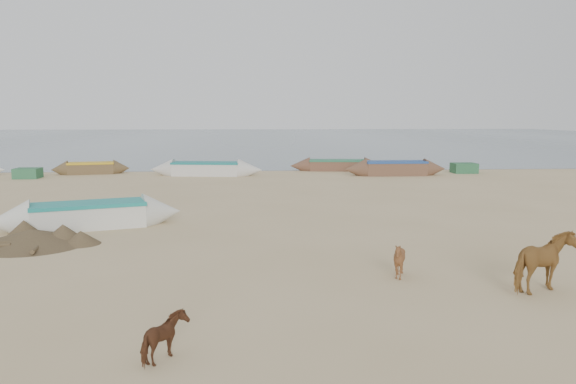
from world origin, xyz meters
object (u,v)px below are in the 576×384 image
Objects in this scene: calf_front at (399,260)px; near_canoe at (89,215)px; calf_right at (166,338)px; cow_adult at (545,263)px.

near_canoe is (-8.65, 6.45, -0.01)m from calf_front.
calf_front is 1.19× the size of calf_right.
calf_right is 11.22m from near_canoe.
near_canoe reaches higher than calf_right.
cow_adult is at bearing -52.61° from near_canoe.
calf_front reaches higher than near_canoe.
cow_adult reaches higher than calf_front.
calf_front is (-2.73, 1.24, -0.21)m from cow_adult.
calf_front is 10.79m from near_canoe.
calf_front is 6.15m from calf_right.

